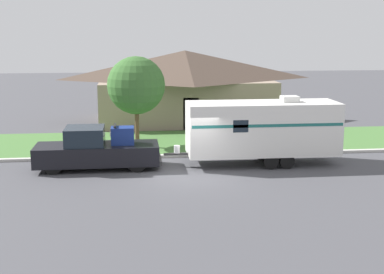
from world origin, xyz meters
name	(u,v)px	position (x,y,z in m)	size (l,w,h in m)	color
ground_plane	(193,176)	(0.00, 0.00, 0.00)	(120.00, 120.00, 0.00)	#47474C
curb_strip	(185,155)	(0.00, 3.75, 0.07)	(80.00, 0.30, 0.14)	beige
lawn_strip	(179,142)	(0.00, 7.40, 0.01)	(80.00, 7.00, 0.03)	#477538
house_across_street	(185,85)	(1.12, 14.86, 2.57)	(12.74, 8.19, 4.96)	gray
pickup_truck	(96,150)	(-4.32, 1.89, 0.88)	(5.80, 2.02, 2.06)	black
travel_trailer	(263,128)	(3.54, 1.89, 1.76)	(8.33, 2.33, 3.28)	black
mailbox	(115,137)	(-3.55, 4.47, 0.95)	(0.48, 0.20, 1.23)	brown
tree_in_yard	(136,85)	(-2.39, 6.40, 3.41)	(3.14, 3.14, 4.99)	brown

